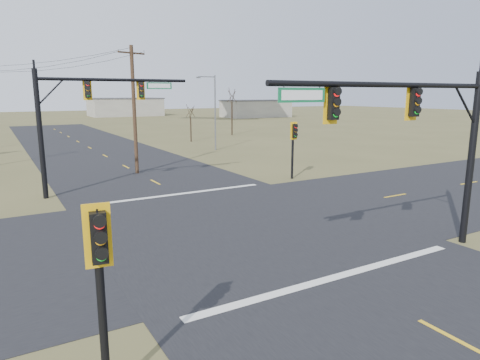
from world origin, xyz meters
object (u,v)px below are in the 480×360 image
Objects in this scene: pedestal_signal_ne at (294,137)px; mast_arm_far at (85,106)px; utility_pole_near at (134,109)px; bare_tree_c at (190,111)px; mast_arm_near at (419,124)px; streetlight_a at (214,109)px; bare_tree_d at (232,95)px; pedestal_signal_sw at (100,260)px.

mast_arm_far is at bearing -178.28° from pedestal_signal_ne.
utility_pole_near is (-9.80, 8.41, 2.07)m from pedestal_signal_ne.
mast_arm_far is 31.43m from bare_tree_c.
utility_pole_near is at bearing 152.28° from pedestal_signal_ne.
mast_arm_far is at bearing 121.22° from mast_arm_near.
utility_pole_near reaches higher than pedestal_signal_ne.
streetlight_a is 18.93m from bare_tree_d.
streetlight_a reaches higher than bare_tree_c.
streetlight_a is (8.32, 33.88, -0.58)m from mast_arm_near.
utility_pole_near is at bearing 80.28° from pedestal_signal_sw.
pedestal_signal_ne is at bearing -97.76° from bare_tree_c.
bare_tree_c is at bearing 83.14° from streetlight_a.
mast_arm_near is at bearing -97.90° from pedestal_signal_ne.
mast_arm_far reaches higher than bare_tree_c.
pedestal_signal_ne is 28.56m from bare_tree_c.
mast_arm_near reaches higher than pedestal_signal_sw.
pedestal_signal_ne is at bearing -40.62° from utility_pole_near.
streetlight_a is at bearing 68.50° from pedestal_signal_sw.
mast_arm_far is at bearing -131.00° from utility_pole_near.
mast_arm_near is 16.64m from pedestal_signal_ne.
bare_tree_c is at bearing 72.65° from pedestal_signal_sw.
mast_arm_near reaches higher than bare_tree_c.
streetlight_a is (17.06, 15.57, -0.91)m from mast_arm_far.
pedestal_signal_ne is at bearing 52.36° from pedestal_signal_sw.
bare_tree_d is at bearing 81.24° from pedestal_signal_ne.
mast_arm_near is at bearing -80.60° from utility_pole_near.
utility_pole_near is 34.44m from bare_tree_d.
bare_tree_c is at bearing 95.14° from pedestal_signal_ne.
mast_arm_far is 1.27× the size of bare_tree_d.
streetlight_a is 9.94m from bare_tree_c.
pedestal_signal_sw is at bearing -118.74° from streetlight_a.
streetlight_a is at bearing 81.90° from mast_arm_near.
bare_tree_c is at bearing 76.32° from mast_arm_far.
utility_pole_near is at bearing 105.09° from mast_arm_near.
bare_tree_d is (13.43, 33.81, 3.05)m from pedestal_signal_ne.
mast_arm_far is 2.22× the size of pedestal_signal_ne.
streetlight_a reaches higher than mast_arm_near.
bare_tree_c is at bearing -150.02° from bare_tree_d.
streetlight_a reaches higher than bare_tree_d.
pedestal_signal_sw is at bearing -78.05° from mast_arm_far.
streetlight_a is at bearing -125.55° from bare_tree_d.
pedestal_signal_ne is 36.50m from bare_tree_d.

